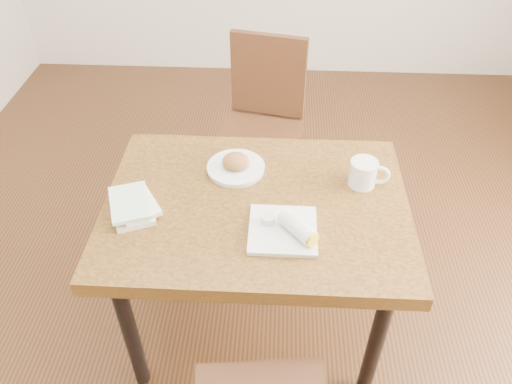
{
  "coord_description": "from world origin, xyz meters",
  "views": [
    {
      "loc": [
        0.07,
        -1.37,
        2.0
      ],
      "look_at": [
        0.0,
        0.0,
        0.8
      ],
      "focal_mm": 35.0,
      "sensor_mm": 36.0,
      "label": 1
    }
  ],
  "objects_px": {
    "plate_scone": "(236,166)",
    "book_stack": "(133,206)",
    "plate_burrito": "(287,229)",
    "coffee_mug": "(364,173)",
    "table": "(256,219)",
    "chair_far": "(263,115)"
  },
  "relations": [
    {
      "from": "plate_burrito",
      "to": "plate_scone",
      "type": "bearing_deg",
      "value": 120.93
    },
    {
      "from": "plate_scone",
      "to": "book_stack",
      "type": "distance_m",
      "value": 0.44
    },
    {
      "from": "chair_far",
      "to": "plate_burrito",
      "type": "xyz_separation_m",
      "value": [
        0.13,
        -1.07,
        0.23
      ]
    },
    {
      "from": "coffee_mug",
      "to": "table",
      "type": "bearing_deg",
      "value": -162.63
    },
    {
      "from": "chair_far",
      "to": "book_stack",
      "type": "bearing_deg",
      "value": -113.7
    },
    {
      "from": "coffee_mug",
      "to": "plate_burrito",
      "type": "distance_m",
      "value": 0.41
    },
    {
      "from": "chair_far",
      "to": "plate_scone",
      "type": "xyz_separation_m",
      "value": [
        -0.08,
        -0.73,
        0.22
      ]
    },
    {
      "from": "coffee_mug",
      "to": "plate_burrito",
      "type": "height_order",
      "value": "coffee_mug"
    },
    {
      "from": "coffee_mug",
      "to": "book_stack",
      "type": "distance_m",
      "value": 0.87
    },
    {
      "from": "plate_scone",
      "to": "book_stack",
      "type": "xyz_separation_m",
      "value": [
        -0.35,
        -0.26,
        0.0
      ]
    },
    {
      "from": "table",
      "to": "chair_far",
      "type": "relative_size",
      "value": 1.18
    },
    {
      "from": "chair_far",
      "to": "plate_scone",
      "type": "bearing_deg",
      "value": -96.3
    },
    {
      "from": "plate_burrito",
      "to": "chair_far",
      "type": "bearing_deg",
      "value": 96.72
    },
    {
      "from": "table",
      "to": "plate_burrito",
      "type": "distance_m",
      "value": 0.22
    },
    {
      "from": "table",
      "to": "coffee_mug",
      "type": "relative_size",
      "value": 7.26
    },
    {
      "from": "book_stack",
      "to": "table",
      "type": "bearing_deg",
      "value": 9.14
    },
    {
      "from": "plate_burrito",
      "to": "book_stack",
      "type": "xyz_separation_m",
      "value": [
        -0.56,
        0.09,
        0.0
      ]
    },
    {
      "from": "table",
      "to": "book_stack",
      "type": "relative_size",
      "value": 4.59
    },
    {
      "from": "book_stack",
      "to": "coffee_mug",
      "type": "bearing_deg",
      "value": 13.15
    },
    {
      "from": "coffee_mug",
      "to": "book_stack",
      "type": "xyz_separation_m",
      "value": [
        -0.85,
        -0.2,
        -0.03
      ]
    },
    {
      "from": "plate_burrito",
      "to": "table",
      "type": "bearing_deg",
      "value": 126.31
    },
    {
      "from": "plate_burrito",
      "to": "book_stack",
      "type": "bearing_deg",
      "value": 171.16
    }
  ]
}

